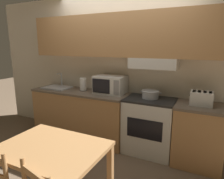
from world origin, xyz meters
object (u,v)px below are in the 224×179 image
microwave (110,85)px  sink_basin (57,87)px  stove_range (149,126)px  toaster (202,98)px  dining_table (52,157)px  cooking_pot (150,94)px  paper_towel_roll (83,84)px

microwave → sink_basin: 1.11m
stove_range → toaster: 0.89m
stove_range → microwave: size_ratio=1.71×
toaster → dining_table: 2.05m
stove_range → sink_basin: size_ratio=1.73×
cooking_pot → sink_basin: size_ratio=0.68×
stove_range → cooking_pot: cooking_pot is taller
cooking_pot → toaster: 0.73m
stove_range → microwave: microwave is taller
stove_range → sink_basin: sink_basin is taller
stove_range → microwave: (-0.72, 0.07, 0.59)m
cooking_pot → dining_table: 1.76m
stove_range → dining_table: (-0.50, -1.61, 0.20)m
stove_range → paper_towel_roll: (-1.25, 0.03, 0.55)m
microwave → toaster: bearing=-3.0°
cooking_pot → microwave: bearing=178.2°
toaster → paper_towel_roll: 1.96m
microwave → toaster: microwave is taller
sink_basin → paper_towel_roll: sink_basin is taller
stove_range → toaster: (0.71, -0.00, 0.54)m
microwave → sink_basin: bearing=-175.7°
toaster → stove_range: bearing=179.7°
stove_range → toaster: bearing=-0.3°
microwave → sink_basin: microwave is taller
microwave → paper_towel_roll: microwave is taller
toaster → dining_table: bearing=-127.1°
sink_basin → dining_table: bearing=-50.7°
cooking_pot → toaster: size_ratio=1.14×
paper_towel_roll → dining_table: bearing=-65.7°
cooking_pot → microwave: microwave is taller
stove_range → sink_basin: 1.87m
stove_range → microwave: 0.93m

